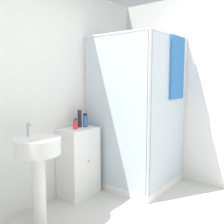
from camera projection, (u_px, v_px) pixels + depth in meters
wall_back at (38, 94)px, 2.88m from camera, size 6.40×0.06×2.50m
shower_enclosure at (139, 147)px, 3.48m from camera, size 0.98×1.01×1.95m
vanity_cabinet at (79, 162)px, 3.18m from camera, size 0.45×0.34×0.83m
sink at (38, 159)px, 2.45m from camera, size 0.43×0.43×1.00m
soap_dispenser at (75, 125)px, 3.07m from camera, size 0.06×0.06×0.13m
shampoo_bottle_tall_black at (80, 118)px, 3.20m from camera, size 0.05×0.05×0.23m
shampoo_bottle_blue at (85, 120)px, 3.21m from camera, size 0.06×0.06×0.17m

